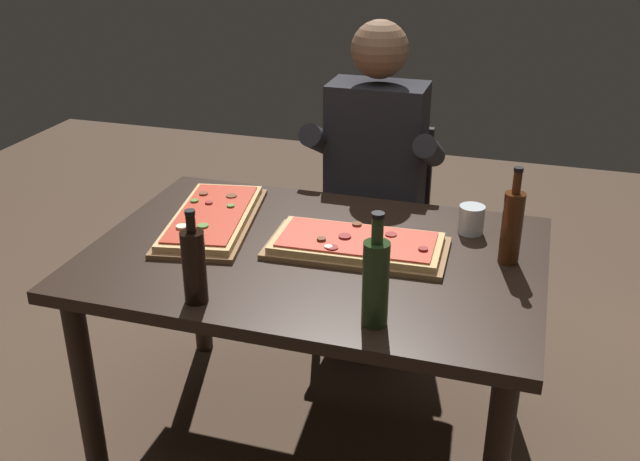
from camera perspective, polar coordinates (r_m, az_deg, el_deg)
ground_plane at (r=2.69m, az=-0.33°, el=-15.88°), size 6.40×6.40×0.00m
dining_table at (r=2.32m, az=-0.36°, el=-3.75°), size 1.40×0.96×0.74m
pizza_rectangular_front at (r=2.28m, az=2.91°, el=-1.12°), size 0.57×0.30×0.05m
pizza_rectangular_left at (r=2.49m, az=-8.42°, el=0.97°), size 0.37×0.61×0.05m
wine_bottle_dark at (r=1.85m, az=4.37°, el=-3.92°), size 0.07×0.07×0.31m
oil_bottle_amber at (r=1.99m, az=-9.81°, el=-2.68°), size 0.06×0.06×0.27m
vinegar_bottle_green at (r=2.24m, az=14.76°, el=0.37°), size 0.06×0.06×0.30m
tumbler_near_camera at (r=2.44m, az=11.72°, el=0.72°), size 0.08×0.08×0.09m
diner_chair at (r=3.13m, az=4.53°, el=0.89°), size 0.44×0.44×0.87m
seated_diner at (r=2.93m, az=4.17°, el=4.56°), size 0.53×0.41×1.33m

